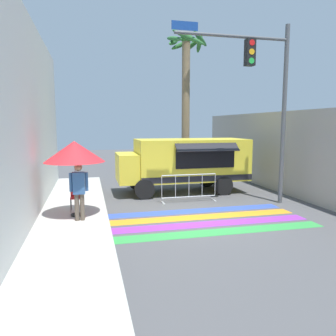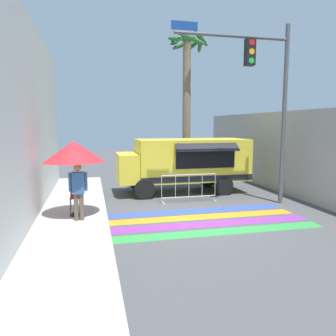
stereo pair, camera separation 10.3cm
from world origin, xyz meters
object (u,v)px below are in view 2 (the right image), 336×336
(palm_tree, at_px, (187,85))
(traffic_signal_pole, at_px, (265,85))
(folding_chair, at_px, (77,195))
(food_truck, at_px, (182,161))
(barricade_front, at_px, (189,188))
(patio_umbrella, at_px, (74,152))
(vendor_person, at_px, (78,188))

(palm_tree, bearing_deg, traffic_signal_pole, -80.81)
(palm_tree, bearing_deg, folding_chair, -131.47)
(food_truck, bearing_deg, barricade_front, -96.99)
(food_truck, distance_m, barricade_front, 2.00)
(traffic_signal_pole, distance_m, patio_umbrella, 6.98)
(food_truck, bearing_deg, palm_tree, 70.49)
(patio_umbrella, distance_m, palm_tree, 9.39)
(patio_umbrella, bearing_deg, palm_tree, 51.41)
(food_truck, xyz_separation_m, folding_chair, (-4.31, -2.75, -0.68))
(patio_umbrella, xyz_separation_m, folding_chair, (0.00, 0.68, -1.45))
(vendor_person, bearing_deg, traffic_signal_pole, 13.02)
(patio_umbrella, distance_m, barricade_front, 4.68)
(barricade_front, bearing_deg, palm_tree, 74.57)
(food_truck, xyz_separation_m, palm_tree, (1.26, 3.54, 3.67))
(palm_tree, bearing_deg, patio_umbrella, -128.59)
(folding_chair, xyz_separation_m, vendor_person, (0.10, -1.20, 0.43))
(palm_tree, bearing_deg, food_truck, -109.51)
(traffic_signal_pole, relative_size, vendor_person, 3.87)
(barricade_front, bearing_deg, patio_umbrella, -158.31)
(food_truck, distance_m, vendor_person, 5.78)
(vendor_person, height_order, barricade_front, vendor_person)
(patio_umbrella, relative_size, palm_tree, 0.29)
(barricade_front, xyz_separation_m, palm_tree, (1.48, 5.35, 4.50))
(barricade_front, distance_m, palm_tree, 7.14)
(patio_umbrella, relative_size, folding_chair, 2.67)
(food_truck, height_order, traffic_signal_pole, traffic_signal_pole)
(food_truck, relative_size, vendor_person, 3.34)
(traffic_signal_pole, height_order, palm_tree, palm_tree)
(palm_tree, bearing_deg, barricade_front, -105.43)
(patio_umbrella, relative_size, vendor_person, 1.37)
(folding_chair, bearing_deg, patio_umbrella, -110.62)
(food_truck, height_order, folding_chair, food_truck)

